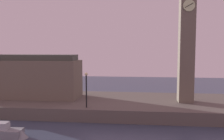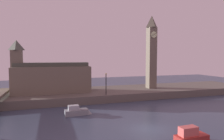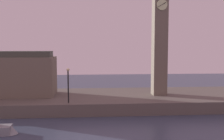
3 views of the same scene
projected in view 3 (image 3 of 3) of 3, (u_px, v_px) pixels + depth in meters
far_embankment at (79, 100)px, 37.08m from camera, size 70.00×12.00×1.50m
clock_tower at (160, 33)px, 36.72m from camera, size 2.04×2.10×16.53m
streetlamp at (68, 81)px, 31.88m from camera, size 0.36×0.36×4.14m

